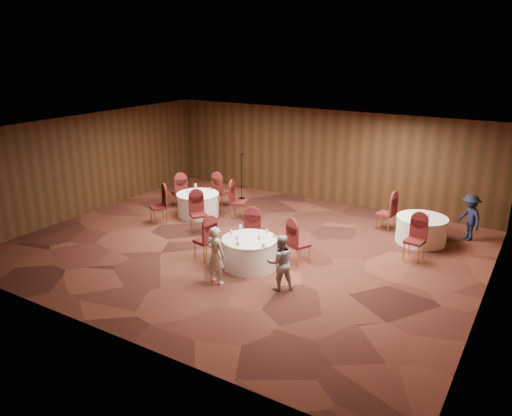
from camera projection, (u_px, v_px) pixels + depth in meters
The scene contains 15 objects.
ground at pixel (246, 247), 13.71m from camera, with size 12.00×12.00×0.00m, color black.
room_shell at pixel (246, 178), 13.09m from camera, with size 12.00×12.00×12.00m.
table_main at pixel (250, 252), 12.41m from camera, with size 1.38×1.38×0.74m.
table_left at pixel (198, 204), 16.07m from camera, with size 1.36×1.36×0.74m.
table_right at pixel (421, 230), 13.91m from camera, with size 1.39×1.39×0.74m.
chairs_main at pixel (252, 238), 12.98m from camera, with size 2.83×1.96×1.00m.
chairs_left at pixel (200, 201), 16.01m from camera, with size 3.05×3.05×1.00m.
chairs_right at pixel (399, 226), 13.81m from camera, with size 1.88×2.33×1.00m.
tabletop_main at pixel (252, 237), 12.12m from camera, with size 1.10×1.04×0.22m.
tabletop_left at pixel (198, 191), 15.93m from camera, with size 0.78×0.78×0.22m.
tabletop_right at pixel (428, 216), 13.42m from camera, with size 0.08×0.08×0.22m.
mic_stand at pixel (242, 186), 17.79m from camera, with size 0.24×0.24×1.64m.
woman_a at pixel (216, 255), 11.44m from camera, with size 0.51×0.33×1.39m, color silver.
woman_b at pixel (280, 262), 11.16m from camera, with size 0.64×0.50×1.31m, color #A9A8AD.
man_c at pixel (470, 217), 14.01m from camera, with size 0.87×0.50×1.34m, color #161932.
Camera 1 is at (6.84, -10.67, 5.34)m, focal length 35.00 mm.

